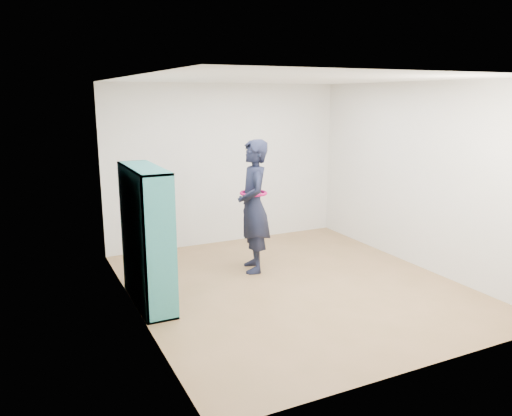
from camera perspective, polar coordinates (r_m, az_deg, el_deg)
name	(u,v)px	position (r m, az deg, el deg)	size (l,w,h in m)	color
floor	(293,285)	(6.57, 4.30, -8.80)	(4.50, 4.50, 0.00)	olive
ceiling	(297,79)	(6.12, 4.72, 14.49)	(4.50, 4.50, 0.00)	white
wall_left	(134,202)	(5.50, -13.82, 0.73)	(0.02, 4.50, 2.60)	silver
wall_right	(418,176)	(7.41, 18.01, 3.52)	(0.02, 4.50, 2.60)	silver
wall_back	(226,165)	(8.21, -3.45, 4.96)	(4.00, 0.02, 2.60)	silver
wall_front	(429,230)	(4.47, 19.19, -2.39)	(4.00, 0.02, 2.60)	silver
bookshelf	(145,238)	(5.92, -12.62, -3.36)	(0.36, 1.22, 1.63)	teal
person	(254,206)	(6.86, -0.28, 0.20)	(0.60, 0.76, 1.84)	black
smartphone	(243,197)	(6.89, -1.48, 1.28)	(0.01, 0.08, 0.12)	silver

